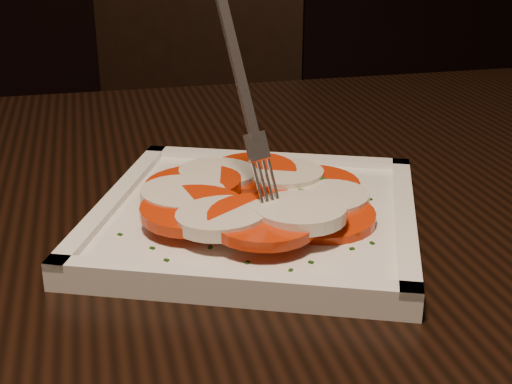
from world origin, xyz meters
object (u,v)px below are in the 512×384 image
Objects in this scene: chair at (192,148)px; table at (155,299)px; plate at (256,218)px; fork at (236,88)px.

table is at bearing -79.39° from chair.
table is 5.06× the size of plate.
plate is 0.11m from fork.
chair is at bearing 88.82° from plate.
chair is at bearing 82.64° from table.
fork reaches higher than chair.
table is 0.79m from chair.
plate is (-0.02, -0.84, 0.22)m from chair.
chair reaches higher than table.
table is at bearing 108.16° from fork.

